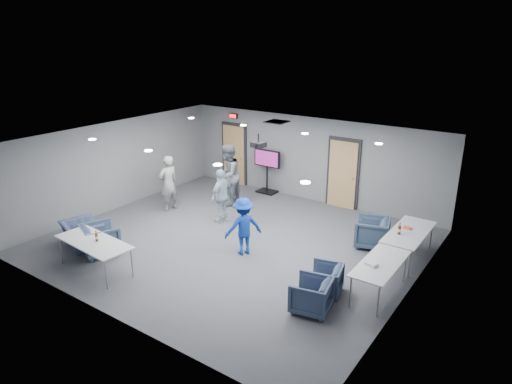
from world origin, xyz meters
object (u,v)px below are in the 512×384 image
Objects in this scene: bottle_front at (97,237)px; chair_front_b at (82,234)px; tv_stand at (267,169)px; chair_front_a at (100,239)px; person_d at (243,226)px; projector at (258,144)px; person_c at (222,196)px; table_front_left at (94,243)px; chair_right_b at (325,279)px; chair_right_a at (372,233)px; person_b at (228,175)px; table_right_a at (409,233)px; chair_right_c at (311,295)px; bottle_right at (399,230)px; table_right_b at (380,265)px; person_a at (168,183)px.

chair_front_b is at bearing 158.46° from bottle_front.
chair_front_a is at bearing -97.89° from tv_stand.
projector is at bearing -124.38° from person_d.
person_c is 0.77× the size of table_front_left.
person_c is 2.28× the size of chair_right_b.
chair_right_a is 0.56× the size of tv_stand.
person_b is at bearing -134.78° from chair_right_b.
table_front_left is at bearing -92.09° from tv_stand.
table_right_a and table_front_left have the same top height.
person_c is 2.10× the size of chair_right_c.
bottle_right is at bearing 44.36° from chair_right_a.
chair_front_a is 6.66m from table_right_b.
chair_front_b is at bearing -31.09° from person_c.
table_right_b is (0.00, -1.90, -0.00)m from table_right_a.
chair_front_b is at bearing 160.16° from table_front_left.
person_a reaches higher than tv_stand.
chair_right_c is at bearing 58.18° from person_c.
table_front_left is (1.33, -0.60, 0.36)m from chair_front_b.
tv_stand is at bearing 53.51° from table_right_b.
bottle_right reaches higher than chair_right_b.
person_c is 5.26m from table_right_b.
table_front_left is (1.34, -3.70, -0.17)m from person_a.
chair_right_b is at bearing 23.89° from bottle_front.
tv_stand reaches higher than chair_front_b.
table_right_a is at bearing 43.33° from table_front_left.
tv_stand reaches higher than table_front_left.
projector reaches higher than chair_right_b.
projector reaches higher than chair_right_a.
person_c is at bearing 85.99° from table_front_left.
person_a reaches higher than table_right_a.
chair_front_a is (-1.18, -3.30, -0.41)m from person_c.
bottle_front is at bearing -6.69° from person_d.
person_b is 3.46m from person_d.
table_front_left is (-5.70, -4.61, 0.00)m from table_right_a.
bottle_front is 0.87× the size of bottle_right.
bottle_front is (-4.69, -2.08, 0.51)m from chair_right_b.
bottle_right is at bearing 151.83° from person_d.
person_b is at bearing 172.24° from bottle_right.
chair_right_b is 5.22m from table_front_left.
person_a reaches higher than person_c.
person_c is 4.28m from chair_right_a.
person_b is 5.04m from bottle_front.
projector is (1.71, 4.08, 1.71)m from table_front_left.
table_front_left is 1.36× the size of tv_stand.
bottle_right is (-0.15, -0.30, 0.15)m from table_right_a.
chair_right_a is 1.11× the size of chair_right_c.
person_b reaches higher than chair_right_a.
person_b is 1.39m from person_c.
person_c is 2.14m from person_d.
chair_right_a is at bearing 166.75° from chair_right_b.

